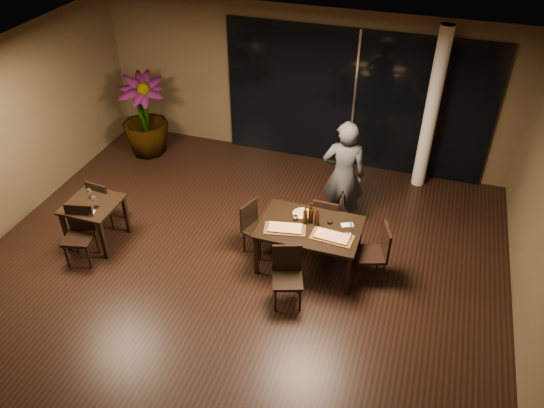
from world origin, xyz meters
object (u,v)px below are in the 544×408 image
at_px(chair_main_right, 377,251).
at_px(potted_plant, 144,116).
at_px(chair_side_near, 80,231).
at_px(bottle_c, 311,213).
at_px(chair_side_far, 104,200).
at_px(bottle_b, 317,217).
at_px(chair_main_near, 287,272).
at_px(diner, 343,175).
at_px(main_table, 310,230).
at_px(chair_main_left, 254,225).
at_px(chair_main_far, 326,218).
at_px(side_table, 93,210).
at_px(bottle_a, 305,215).

height_order(chair_main_right, potted_plant, potted_plant).
bearing_deg(chair_side_near, bottle_c, 4.00).
relative_size(chair_side_far, bottle_b, 2.94).
relative_size(chair_main_near, diner, 0.47).
distance_m(main_table, potted_plant, 4.64).
xyz_separation_m(chair_side_near, bottle_b, (3.48, 0.96, 0.38)).
xyz_separation_m(chair_main_left, chair_side_near, (-2.48, -1.01, 0.04)).
height_order(main_table, chair_side_near, chair_side_near).
relative_size(chair_side_far, bottle_c, 2.53).
bearing_deg(chair_main_near, chair_main_far, 61.85).
bearing_deg(side_table, chair_side_near, -88.50).
bearing_deg(chair_side_near, chair_main_left, 9.50).
xyz_separation_m(potted_plant, bottle_a, (3.94, -2.26, 0.08)).
bearing_deg(potted_plant, chair_side_far, -77.81).
bearing_deg(bottle_a, side_table, -170.89).
relative_size(chair_side_near, diner, 0.48).
bearing_deg(diner, chair_main_near, 69.20).
bearing_deg(chair_side_far, chair_side_near, 104.83).
height_order(chair_main_left, chair_side_near, chair_side_near).
xyz_separation_m(side_table, potted_plant, (-0.62, 2.80, 0.21)).
relative_size(chair_main_right, chair_side_far, 1.04).
height_order(chair_main_far, bottle_c, bottle_c).
xyz_separation_m(chair_main_left, chair_main_right, (1.92, -0.05, 0.04)).
height_order(side_table, bottle_a, bottle_a).
bearing_deg(chair_main_near, diner, 61.00).
distance_m(chair_side_far, potted_plant, 2.45).
bearing_deg(chair_side_near, bottle_b, 2.80).
height_order(chair_main_near, bottle_a, bottle_a).
bearing_deg(chair_main_far, chair_main_right, 149.79).
xyz_separation_m(chair_main_far, bottle_c, (-0.13, -0.51, 0.44)).
height_order(potted_plant, bottle_c, potted_plant).
height_order(diner, potted_plant, diner).
bearing_deg(chair_side_far, main_table, -172.35).
bearing_deg(chair_main_right, side_table, -102.23).
bearing_deg(bottle_b, chair_side_near, -164.51).
bearing_deg(bottle_b, chair_main_left, 177.34).
bearing_deg(chair_main_left, diner, -26.84).
distance_m(chair_main_far, chair_main_right, 1.06).
xyz_separation_m(main_table, chair_main_far, (0.11, 0.61, -0.19)).
distance_m(main_table, diner, 1.24).
distance_m(diner, bottle_a, 1.20).
relative_size(main_table, potted_plant, 0.90).
bearing_deg(chair_main_near, side_table, 155.76).
distance_m(chair_side_far, bottle_a, 3.45).
height_order(chair_side_far, potted_plant, potted_plant).
height_order(chair_main_right, chair_side_far, chair_main_right).
bearing_deg(side_table, diner, 24.86).
bearing_deg(chair_main_left, chair_side_far, 113.29).
distance_m(chair_main_far, diner, 0.76).
relative_size(chair_main_right, chair_side_near, 0.99).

